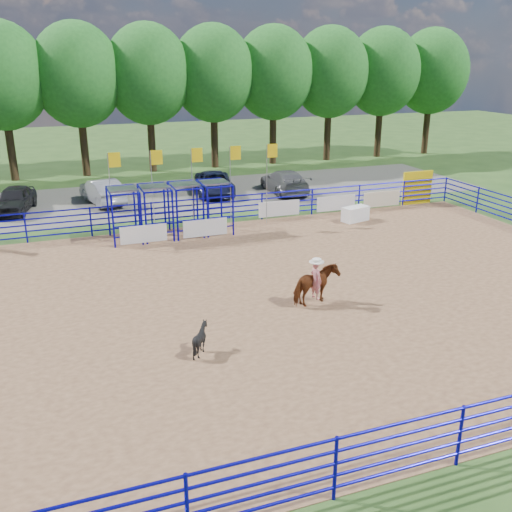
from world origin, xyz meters
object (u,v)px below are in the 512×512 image
object	(u,v)px
car_b	(102,191)
car_d	(284,182)
announcer_table	(355,214)
calf	(200,339)
car_c	(214,183)
car_a	(15,199)
horse_and_rider	(316,282)

from	to	relation	value
car_b	car_d	world-z (taller)	car_b
announcer_table	calf	size ratio (longest dim) A/B	1.59
car_b	car_c	world-z (taller)	car_b
announcer_table	car_a	xyz separation A→B (m)	(-17.32, 8.41, 0.33)
calf	car_b	world-z (taller)	car_b
car_a	car_d	bearing A→B (deg)	10.20
car_b	car_d	xyz separation A→B (m)	(11.43, -1.21, -0.00)
calf	car_b	xyz separation A→B (m)	(-0.79, 20.03, 0.27)
horse_and_rider	announcer_table	bearing A→B (deg)	53.41
car_a	car_b	world-z (taller)	car_b
announcer_table	horse_and_rider	bearing A→B (deg)	-126.59
car_c	car_a	bearing A→B (deg)	-167.98
horse_and_rider	car_b	xyz separation A→B (m)	(-5.58, 17.96, -0.12)
horse_and_rider	car_a	distance (m)	20.49
announcer_table	calf	distance (m)	16.16
announcer_table	car_d	world-z (taller)	car_d
calf	car_d	size ratio (longest dim) A/B	0.18
announcer_table	car_d	size ratio (longest dim) A/B	0.29
horse_and_rider	car_d	world-z (taller)	horse_and_rider
calf	car_a	xyz separation A→B (m)	(-5.71, 19.66, 0.26)
horse_and_rider	car_d	distance (m)	17.75
calf	car_d	bearing A→B (deg)	-42.34
horse_and_rider	calf	world-z (taller)	horse_and_rider
calf	car_b	bearing A→B (deg)	-10.62
car_a	calf	bearing A→B (deg)	-60.70
horse_and_rider	car_a	size ratio (longest dim) A/B	0.56
car_b	horse_and_rider	bearing A→B (deg)	95.18
car_c	calf	bearing A→B (deg)	-97.40
car_a	car_c	size ratio (longest dim) A/B	0.87
car_d	horse_and_rider	bearing A→B (deg)	74.18
car_a	car_b	size ratio (longest dim) A/B	0.95
car_c	car_d	size ratio (longest dim) A/B	0.97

